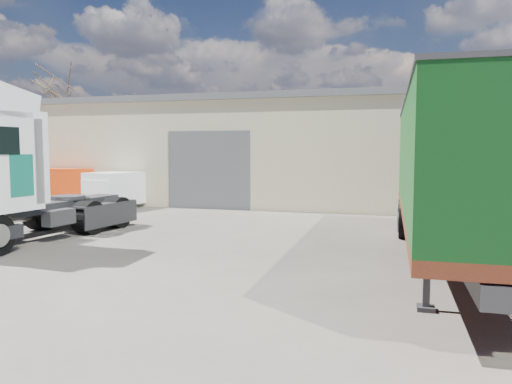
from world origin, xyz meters
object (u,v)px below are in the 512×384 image
(bare_tree, at_px, (57,78))
(panel_van, at_px, (124,189))
(tractor_unit, at_px, (2,178))
(box_trailer, at_px, (457,164))
(orange_skip, at_px, (68,189))

(bare_tree, xyz_separation_m, panel_van, (11.77, -10.37, -7.05))
(tractor_unit, bearing_deg, box_trailer, 11.21)
(tractor_unit, xyz_separation_m, box_trailer, (12.36, 1.14, 0.49))
(orange_skip, bearing_deg, tractor_unit, -82.98)
(tractor_unit, height_order, box_trailer, tractor_unit)
(box_trailer, xyz_separation_m, panel_van, (-14.09, 8.22, -1.56))
(box_trailer, height_order, orange_skip, box_trailer)
(panel_van, bearing_deg, orange_skip, -171.70)
(box_trailer, bearing_deg, bare_tree, 142.89)
(bare_tree, bearing_deg, tractor_unit, -55.64)
(tractor_unit, distance_m, panel_van, 9.58)
(bare_tree, distance_m, panel_van, 17.20)
(tractor_unit, height_order, panel_van, tractor_unit)
(box_trailer, xyz_separation_m, orange_skip, (-17.39, 8.39, -1.64))
(tractor_unit, bearing_deg, panel_van, 106.39)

